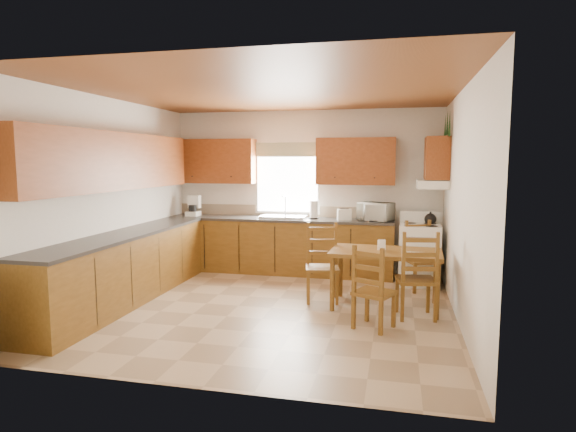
% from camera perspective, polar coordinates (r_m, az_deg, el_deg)
% --- Properties ---
extents(floor, '(4.50, 4.50, 0.00)m').
position_cam_1_polar(floor, '(6.23, -1.99, -10.84)').
color(floor, tan).
rests_on(floor, ground).
extents(ceiling, '(4.50, 4.50, 0.00)m').
position_cam_1_polar(ceiling, '(6.01, -2.10, 14.57)').
color(ceiling, brown).
rests_on(ceiling, floor).
extents(wall_left, '(4.50, 4.50, 0.00)m').
position_cam_1_polar(wall_left, '(6.90, -20.44, 1.88)').
color(wall_left, silver).
rests_on(wall_left, floor).
extents(wall_right, '(4.50, 4.50, 0.00)m').
position_cam_1_polar(wall_right, '(5.81, 19.92, 1.10)').
color(wall_right, silver).
rests_on(wall_right, floor).
extents(wall_back, '(4.50, 4.50, 0.00)m').
position_cam_1_polar(wall_back, '(8.16, 2.02, 2.95)').
color(wall_back, silver).
rests_on(wall_back, floor).
extents(wall_front, '(4.50, 4.50, 0.00)m').
position_cam_1_polar(wall_front, '(3.85, -10.67, -1.21)').
color(wall_front, silver).
rests_on(wall_front, floor).
extents(lower_cab_back, '(3.75, 0.60, 0.88)m').
position_cam_1_polar(lower_cab_back, '(8.06, -1.04, -3.62)').
color(lower_cab_back, brown).
rests_on(lower_cab_back, floor).
extents(lower_cab_left, '(0.60, 3.60, 0.88)m').
position_cam_1_polar(lower_cab_left, '(6.74, -18.68, -5.98)').
color(lower_cab_left, brown).
rests_on(lower_cab_left, floor).
extents(counter_back, '(3.75, 0.63, 0.04)m').
position_cam_1_polar(counter_back, '(7.99, -1.04, -0.37)').
color(counter_back, '#34312E').
rests_on(counter_back, lower_cab_back).
extents(counter_left, '(0.63, 3.60, 0.04)m').
position_cam_1_polar(counter_left, '(6.66, -18.83, -2.11)').
color(counter_left, '#34312E').
rests_on(counter_left, lower_cab_left).
extents(backsplash, '(3.75, 0.01, 0.18)m').
position_cam_1_polar(backsplash, '(8.25, -0.56, 0.63)').
color(backsplash, gray).
rests_on(backsplash, counter_back).
extents(upper_cab_back_left, '(1.41, 0.33, 0.75)m').
position_cam_1_polar(upper_cab_back_left, '(8.41, -8.66, 6.43)').
color(upper_cab_back_left, brown).
rests_on(upper_cab_back_left, wall_back).
extents(upper_cab_back_right, '(1.25, 0.33, 0.75)m').
position_cam_1_polar(upper_cab_back_right, '(7.86, 8.03, 6.44)').
color(upper_cab_back_right, brown).
rests_on(upper_cab_back_right, wall_back).
extents(upper_cab_left, '(0.33, 3.60, 0.75)m').
position_cam_1_polar(upper_cab_left, '(6.66, -20.12, 6.09)').
color(upper_cab_left, brown).
rests_on(upper_cab_left, wall_left).
extents(upper_cab_stove, '(0.33, 0.62, 0.62)m').
position_cam_1_polar(upper_cab_stove, '(7.42, 17.22, 6.55)').
color(upper_cab_stove, brown).
rests_on(upper_cab_stove, wall_right).
extents(range_hood, '(0.44, 0.62, 0.12)m').
position_cam_1_polar(range_hood, '(7.42, 16.74, 3.63)').
color(range_hood, white).
rests_on(range_hood, wall_right).
extents(window_frame, '(1.13, 0.02, 1.18)m').
position_cam_1_polar(window_frame, '(8.18, -0.09, 4.37)').
color(window_frame, white).
rests_on(window_frame, wall_back).
extents(window_pane, '(1.05, 0.01, 1.10)m').
position_cam_1_polar(window_pane, '(8.18, -0.09, 4.36)').
color(window_pane, white).
rests_on(window_pane, wall_back).
extents(window_valance, '(1.19, 0.01, 0.24)m').
position_cam_1_polar(window_valance, '(8.15, -0.13, 7.87)').
color(window_valance, '#4D6237').
rests_on(window_valance, wall_back).
extents(sink_basin, '(0.75, 0.45, 0.04)m').
position_cam_1_polar(sink_basin, '(7.96, -0.52, -0.10)').
color(sink_basin, silver).
rests_on(sink_basin, counter_back).
extents(pine_decal_a, '(0.22, 0.22, 0.36)m').
position_cam_1_polar(pine_decal_a, '(7.13, 18.61, 10.38)').
color(pine_decal_a, '#194319').
rests_on(pine_decal_a, wall_right).
extents(pine_decal_b, '(0.22, 0.22, 0.36)m').
position_cam_1_polar(pine_decal_b, '(7.45, 18.37, 10.52)').
color(pine_decal_b, '#194319').
rests_on(pine_decal_b, wall_right).
extents(pine_decal_c, '(0.22, 0.22, 0.36)m').
position_cam_1_polar(pine_decal_c, '(7.76, 18.14, 10.06)').
color(pine_decal_c, '#194319').
rests_on(pine_decal_c, wall_right).
extents(stove, '(0.62, 0.64, 0.89)m').
position_cam_1_polar(stove, '(7.57, 15.32, -4.48)').
color(stove, white).
rests_on(stove, floor).
extents(coffeemaker, '(0.27, 0.30, 0.34)m').
position_cam_1_polar(coffeemaker, '(8.43, -11.19, 1.17)').
color(coffeemaker, white).
rests_on(coffeemaker, counter_back).
extents(paper_towel, '(0.16, 0.16, 0.29)m').
position_cam_1_polar(paper_towel, '(7.86, 3.08, 0.74)').
color(paper_towel, white).
rests_on(paper_towel, counter_back).
extents(toaster, '(0.24, 0.19, 0.18)m').
position_cam_1_polar(toaster, '(7.73, 6.68, 0.17)').
color(toaster, white).
rests_on(toaster, counter_back).
extents(microwave, '(0.57, 0.49, 0.28)m').
position_cam_1_polar(microwave, '(7.75, 10.36, 0.52)').
color(microwave, white).
rests_on(microwave, counter_back).
extents(dining_table, '(1.40, 0.84, 0.73)m').
position_cam_1_polar(dining_table, '(6.30, 11.45, -7.32)').
color(dining_table, brown).
rests_on(dining_table, floor).
extents(chair_near_left, '(0.51, 0.49, 1.05)m').
position_cam_1_polar(chair_near_left, '(5.95, 14.97, -6.68)').
color(chair_near_left, brown).
rests_on(chair_near_left, floor).
extents(chair_near_right, '(0.51, 0.51, 0.94)m').
position_cam_1_polar(chair_near_right, '(5.48, 10.18, -8.29)').
color(chair_near_right, brown).
rests_on(chair_near_right, floor).
extents(chair_far_left, '(0.50, 0.49, 1.03)m').
position_cam_1_polar(chair_far_left, '(6.42, 4.08, -5.57)').
color(chair_far_left, brown).
rests_on(chair_far_left, floor).
extents(chair_far_right, '(0.53, 0.52, 0.99)m').
position_cam_1_polar(chair_far_right, '(7.22, 15.60, -4.62)').
color(chair_far_right, brown).
rests_on(chair_far_right, floor).
extents(table_paper, '(0.22, 0.29, 0.00)m').
position_cam_1_polar(table_paper, '(6.06, 14.93, -4.39)').
color(table_paper, white).
rests_on(table_paper, dining_table).
extents(table_card, '(0.10, 0.05, 0.13)m').
position_cam_1_polar(table_card, '(6.25, 11.04, -3.37)').
color(table_card, white).
rests_on(table_card, dining_table).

